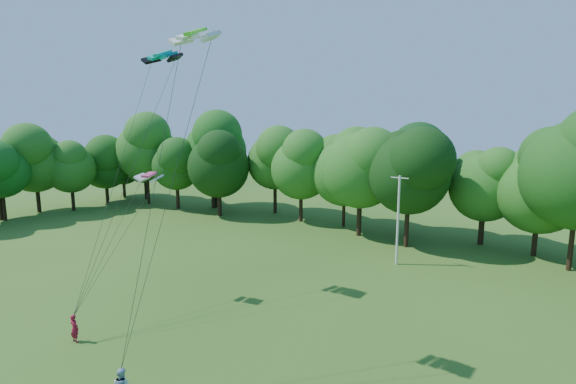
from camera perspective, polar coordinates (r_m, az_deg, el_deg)
The scene contains 8 objects.
utility_pole at distance 39.81m, azimuth 13.79°, elevation -3.38°, with size 1.57×0.20×7.84m.
kite_flyer_left at distance 29.46m, azimuth -25.49°, elevation -15.36°, with size 0.61×0.40×1.66m, color maroon.
kite_teal at distance 33.69m, azimuth -15.62°, elevation 16.59°, with size 2.98×1.44×0.59m.
kite_green at distance 23.05m, azimuth -11.68°, elevation 19.30°, with size 2.55×1.16×0.53m.
kite_pink at distance 31.94m, azimuth -17.24°, elevation 2.12°, with size 2.05×1.29×0.32m.
tree_back_west at distance 63.44m, azimuth -9.19°, elevation 5.70°, with size 9.46×9.46×13.76m.
tree_back_center at distance 49.15m, azimuth 15.17°, elevation 4.06°, with size 9.16×9.16×13.33m.
tree_flank_west at distance 64.92m, azimuth -32.73°, elevation 2.65°, with size 7.31×7.31×10.64m.
Camera 1 is at (16.86, -8.66, 12.82)m, focal length 28.00 mm.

